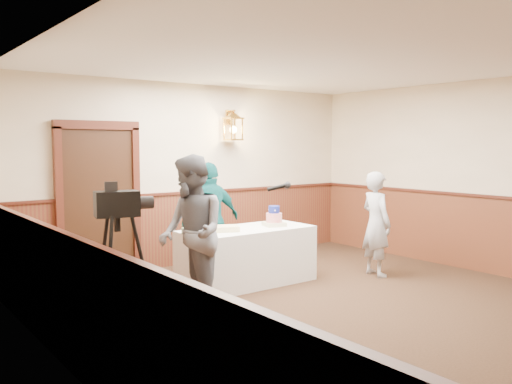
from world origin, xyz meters
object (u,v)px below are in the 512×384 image
Objects in this scene: tiered_cake at (274,218)px; sheet_cake_green at (197,230)px; sheet_cake_yellow at (225,228)px; tv_camera_rig at (119,286)px; assistant_p at (211,219)px; baker at (376,224)px; display_table at (247,256)px; interviewer at (191,234)px.

tiered_cake is 1.03× the size of sheet_cake_green.
tv_camera_rig is (-2.05, -1.43, -0.12)m from sheet_cake_yellow.
baker is at bearing 139.12° from assistant_p.
assistant_p reaches higher than display_table.
assistant_p is at bearing 45.59° from sheet_cake_green.
sheet_cake_green is at bearing 173.25° from tiered_cake.
sheet_cake_yellow is at bearing 47.52° from tv_camera_rig.
interviewer is at bearing 45.74° from assistant_p.
interviewer reaches higher than display_table.
interviewer is 1.49m from tv_camera_rig.
display_table is at bearing 172.28° from tiered_cake.
sheet_cake_yellow is 2.51m from tv_camera_rig.
sheet_cake_green is at bearing 164.34° from sheet_cake_yellow.
display_table is at bearing 98.81° from assistant_p.
assistant_p is (-1.89, 1.39, 0.07)m from baker.
assistant_p is (0.57, 0.58, 0.02)m from sheet_cake_green.
tiered_cake reaches higher than sheet_cake_yellow.
sheet_cake_green is 0.18× the size of interviewer.
tiered_cake is 1.72m from interviewer.
tv_camera_rig reaches higher than display_table.
sheet_cake_green is at bearing 157.11° from interviewer.
tv_camera_rig is (-2.83, -1.40, -0.20)m from tiered_cake.
baker reaches higher than sheet_cake_yellow.
tv_camera_rig reaches higher than sheet_cake_green.
assistant_p is at bearing 103.31° from display_table.
assistant_p reaches higher than sheet_cake_yellow.
sheet_cake_green is 2.29m from tv_camera_rig.
display_table is 0.55m from sheet_cake_yellow.
baker is at bearing -18.80° from sheet_cake_yellow.
assistant_p reaches higher than tiered_cake.
tiered_cake reaches higher than sheet_cake_green.
tiered_cake is at bearing 121.26° from interviewer.
sheet_cake_yellow is 0.21× the size of assistant_p.
baker is 2.35m from assistant_p.
assistant_p is 3.10m from tv_camera_rig.
sheet_cake_yellow reaches higher than display_table.
baker is at bearing -27.32° from tiered_cake.
sheet_cake_yellow is at bearing -15.66° from sheet_cake_green.
interviewer reaches higher than tv_camera_rig.
tiered_cake is 1.15m from sheet_cake_green.
sheet_cake_yellow is 0.71m from assistant_p.
tv_camera_rig is at bearing -42.65° from interviewer.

